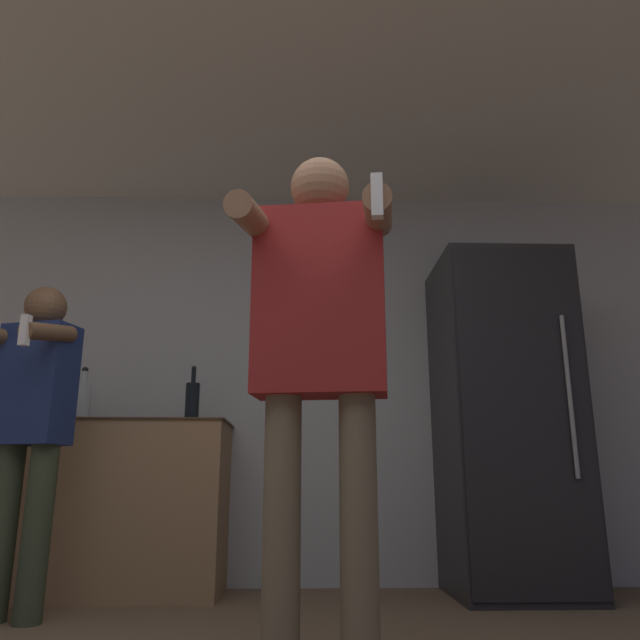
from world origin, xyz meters
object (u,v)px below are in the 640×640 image
Objects in this scene: bottle_short_whiskey at (26,401)px; bottle_clear_vodka at (5,406)px; refrigerator at (505,420)px; person_woman_foreground at (320,341)px; person_man_side at (31,419)px; bottle_green_wine at (192,401)px; bottle_tall_gin at (82,401)px.

bottle_clear_vodka is at bearing -180.00° from bottle_short_whiskey.
refrigerator reaches higher than person_woman_foreground.
person_woman_foreground reaches higher than bottle_clear_vodka.
bottle_short_whiskey is 0.72m from person_man_side.
bottle_clear_vodka is 2.40m from person_woman_foreground.
bottle_clear_vodka is at bearing 180.00° from bottle_green_wine.
refrigerator is at bearing 13.32° from person_man_side.
refrigerator is 1.23× the size of person_man_side.
bottle_green_wine is 1.09m from bottle_clear_vodka.
bottle_short_whiskey is (-2.82, 0.03, 0.10)m from refrigerator.
bottle_tall_gin is at bearing 0.00° from bottle_clear_vodka.
bottle_green_wine reaches higher than bottle_clear_vodka.
person_woman_foreground is at bearing -43.64° from bottle_short_whiskey.
bottle_tall_gin is at bearing -0.00° from bottle_short_whiskey.
person_woman_foreground is (1.68, -1.60, 0.01)m from bottle_short_whiskey.
person_woman_foreground reaches higher than bottle_tall_gin.
bottle_clear_vodka is at bearing 138.29° from person_woman_foreground.
refrigerator is 2.58m from person_man_side.
refrigerator reaches higher than bottle_green_wine.
person_man_side reaches higher than bottle_green_wine.
bottle_green_wine reaches higher than bottle_short_whiskey.
person_woman_foreground is (1.79, -1.60, 0.04)m from bottle_clear_vodka.
person_man_side is at bearing -91.45° from bottle_tall_gin.
person_man_side is (-0.66, -0.63, -0.17)m from bottle_green_wine.
person_man_side is at bearing -136.46° from bottle_green_wine.
bottle_clear_vodka is 0.77m from person_man_side.
person_man_side is at bearing -166.68° from refrigerator.
refrigerator is 6.83× the size of bottle_short_whiskey.
person_woman_foreground is 1.13× the size of person_man_side.
bottle_tall_gin is (-2.50, 0.03, 0.11)m from refrigerator.
person_woman_foreground reaches higher than bottle_green_wine.
refrigerator is 1.94m from person_woman_foreground.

